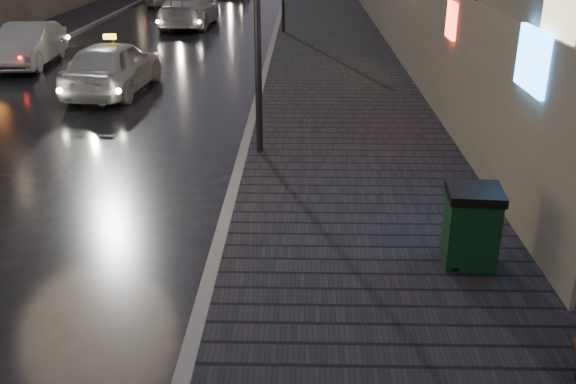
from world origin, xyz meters
name	(u,v)px	position (x,y,z in m)	size (l,w,h in m)	color
ground	(86,314)	(0.00, 0.00, 0.00)	(120.00, 120.00, 0.00)	black
sidewalk	(330,37)	(3.90, 21.00, 0.07)	(4.60, 58.00, 0.15)	black
curb	(274,37)	(1.50, 21.00, 0.07)	(0.20, 58.00, 0.15)	slate
sidewalk_far	(39,36)	(-8.70, 21.00, 0.07)	(2.40, 58.00, 0.15)	black
curb_far	(69,36)	(-7.40, 21.00, 0.07)	(0.20, 58.00, 0.15)	slate
trash_bin	(471,226)	(5.14, 1.24, 0.73)	(0.80, 0.80, 1.13)	black
taxi_near	(113,66)	(-2.79, 11.54, 0.78)	(1.83, 4.56, 1.55)	silver
car_left_mid	(28,45)	(-6.80, 15.30, 0.71)	(1.51, 4.33, 1.43)	#A2A2AA
taxi_mid	(189,9)	(-2.72, 24.38, 0.80)	(2.24, 5.52, 1.60)	#BBBCC2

